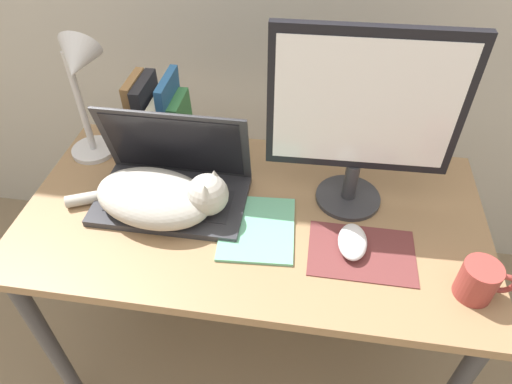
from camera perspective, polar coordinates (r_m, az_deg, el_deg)
The scene contains 10 objects.
desk at distance 1.26m, azimuth -0.40°, elevation -5.25°, with size 1.20×0.63×0.73m.
laptop at distance 1.22m, azimuth -10.39°, elevation 1.09°, with size 0.39×0.24×0.24m.
cat at distance 1.17m, azimuth -11.77°, elevation -0.61°, with size 0.44×0.25×0.14m.
external_monitor at distance 1.09m, azimuth 13.27°, elevation 9.28°, with size 0.44×0.17×0.48m.
mousepad at distance 1.13m, azimuth 13.06°, elevation -7.39°, with size 0.25×0.17×0.00m.
computer_mouse at distance 1.12m, azimuth 11.97°, elevation -6.09°, with size 0.07×0.11×0.04m.
book_row at distance 1.35m, azimuth -11.87°, elevation 8.76°, with size 0.15×0.16×0.25m.
desk_lamp at distance 1.29m, azimuth -21.16°, elevation 12.80°, with size 0.17×0.17×0.39m.
notepad at distance 1.15m, azimuth 0.15°, elevation -4.56°, with size 0.20×0.23×0.01m.
mug at distance 1.10m, azimuth 26.13°, elevation -9.94°, with size 0.12×0.08×0.09m.
Camera 1 is at (0.13, -0.51, 1.57)m, focal length 32.00 mm.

